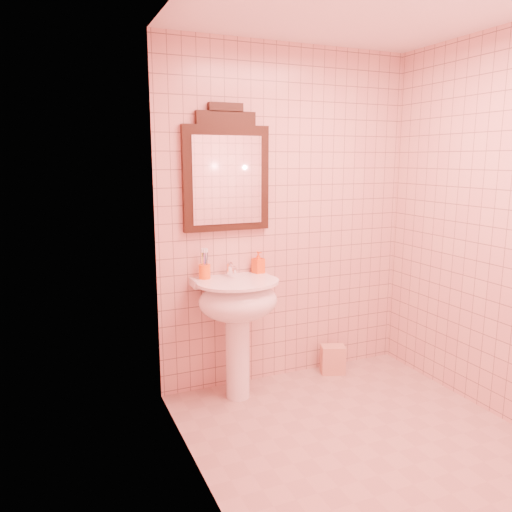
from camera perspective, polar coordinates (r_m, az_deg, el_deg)
name	(u,v)px	position (r m, az deg, el deg)	size (l,w,h in m)	color
floor	(367,444)	(3.28, 12.56, -20.24)	(2.20, 2.20, 0.00)	tan
back_wall	(287,218)	(3.77, 3.56, 4.36)	(2.00, 0.02, 2.50)	#DBA799
pedestal_sink	(238,309)	(3.49, -2.10, -6.05)	(0.58, 0.58, 0.86)	white
faucet	(231,269)	(3.55, -2.92, -1.46)	(0.04, 0.16, 0.11)	white
mirror	(226,173)	(3.53, -3.40, 9.47)	(0.63, 0.06, 0.88)	black
toothbrush_cup	(205,271)	(3.50, -5.90, -1.73)	(0.08, 0.08, 0.19)	orange
soap_dispenser	(258,262)	(3.65, 0.26, -0.73)	(0.07, 0.07, 0.16)	#ED5414
towel	(333,359)	(4.11, 8.77, -11.61)	(0.19, 0.12, 0.23)	tan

